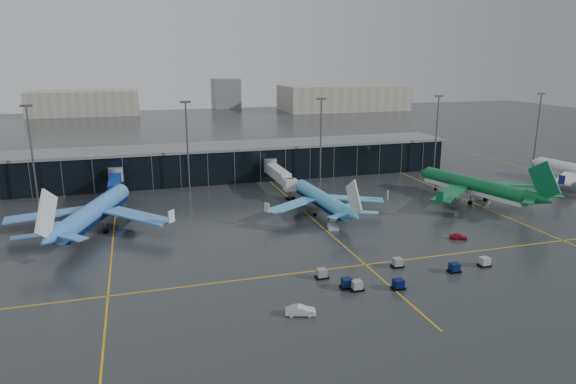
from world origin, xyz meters
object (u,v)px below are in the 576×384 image
object	(u,v)px
airliner_aer_lingus	(474,176)
service_van_white	(301,311)
mobile_airstair	(333,225)
airliner_klm_near	(322,190)
baggage_carts	(396,274)
airliner_arkefly	(93,200)
service_van_red	(458,236)

from	to	relation	value
airliner_aer_lingus	service_van_white	xyz separation A→B (m)	(-63.31, -46.87, -5.98)
mobile_airstair	airliner_klm_near	bearing A→B (deg)	96.12
airliner_klm_near	baggage_carts	world-z (taller)	airliner_klm_near
airliner_klm_near	airliner_aer_lingus	distance (m)	42.29
airliner_arkefly	service_van_white	xyz separation A→B (m)	(31.31, -50.39, -6.08)
airliner_klm_near	service_van_red	size ratio (longest dim) A/B	10.28
airliner_aer_lingus	service_van_white	bearing A→B (deg)	-157.43
airliner_aer_lingus	service_van_red	distance (m)	33.35
service_van_white	baggage_carts	bearing A→B (deg)	-52.39
airliner_klm_near	service_van_white	world-z (taller)	airliner_klm_near
airliner_klm_near	baggage_carts	xyz separation A→B (m)	(-1.20, -40.18, -4.96)
airliner_klm_near	service_van_white	distance (m)	52.63
airliner_arkefly	baggage_carts	size ratio (longest dim) A/B	1.37
service_van_red	baggage_carts	bearing A→B (deg)	147.99
airliner_aer_lingus	service_van_red	bearing A→B (deg)	-144.33
airliner_arkefly	service_van_white	bearing A→B (deg)	-39.14
airliner_arkefly	service_van_white	distance (m)	59.64
baggage_carts	service_van_white	bearing A→B (deg)	-158.55
mobile_airstair	service_van_red	distance (m)	26.65
service_van_white	airliner_arkefly	bearing A→B (deg)	48.02
baggage_carts	service_van_red	xyz separation A→B (m)	(22.22, 14.11, -0.14)
airliner_klm_near	service_van_red	world-z (taller)	airliner_klm_near
baggage_carts	service_van_red	bearing A→B (deg)	32.41
mobile_airstair	baggage_carts	bearing A→B (deg)	-74.87
service_van_red	airliner_aer_lingus	bearing A→B (deg)	-14.82
airliner_arkefly	airliner_aer_lingus	distance (m)	94.69
airliner_arkefly	service_van_white	world-z (taller)	airliner_arkefly
airliner_aer_lingus	service_van_white	world-z (taller)	airliner_aer_lingus
airliner_arkefly	service_van_red	bearing A→B (deg)	-2.21
airliner_aer_lingus	mobile_airstair	world-z (taller)	airliner_aer_lingus
airliner_klm_near	mobile_airstair	bearing A→B (deg)	-101.40
airliner_arkefly	service_van_red	distance (m)	78.96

